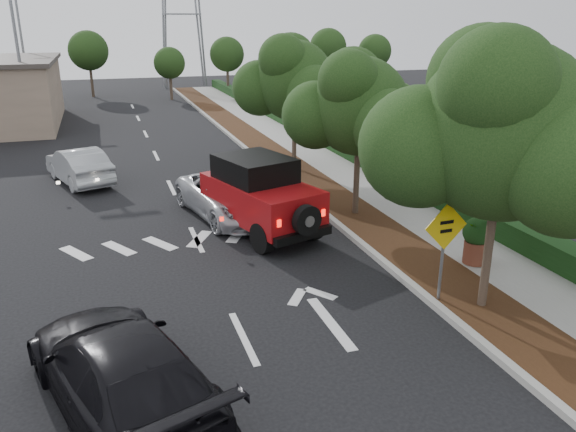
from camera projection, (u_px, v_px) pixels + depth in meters
name	position (u px, v px, depth m)	size (l,w,h in m)	color
ground	(244.00, 338.00, 11.93)	(120.00, 120.00, 0.00)	black
curb	(280.00, 176.00, 24.03)	(0.20, 70.00, 0.15)	#9E9B93
planting_strip	(302.00, 175.00, 24.33)	(1.80, 70.00, 0.12)	black
sidewalk	(342.00, 171.00, 24.90)	(2.00, 70.00, 0.12)	gray
hedge	(371.00, 162.00, 25.20)	(0.80, 70.00, 0.80)	black
transmission_tower	(186.00, 88.00, 56.74)	(7.00, 4.00, 28.00)	slate
street_tree_near	(481.00, 309.00, 13.15)	(3.80, 3.80, 5.92)	black
street_tree_mid	(355.00, 216.00, 19.42)	(3.20, 3.20, 5.32)	black
street_tree_far	(294.00, 171.00, 25.25)	(3.40, 3.40, 5.62)	black
light_pole_a	(31.00, 134.00, 33.30)	(2.00, 0.22, 9.00)	slate
light_pole_b	(32.00, 107.00, 43.76)	(2.00, 0.22, 9.00)	slate
red_jeep	(257.00, 194.00, 17.70)	(3.22, 4.89, 2.39)	black
silver_suv_ahead	(229.00, 196.00, 19.17)	(2.35, 5.10, 1.42)	#ABADB3
black_suv_oncoming	(121.00, 370.00, 9.52)	(2.18, 5.36, 1.56)	black
silver_sedan_oncoming	(79.00, 166.00, 23.15)	(1.55, 4.44, 1.46)	#ADB1B5
speed_hump_sign	(445.00, 238.00, 12.86)	(1.13, 0.11, 2.40)	slate
terracotta_planter	(477.00, 236.00, 15.08)	(0.78, 0.78, 1.36)	brown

